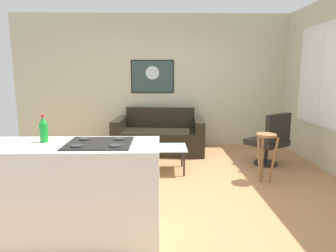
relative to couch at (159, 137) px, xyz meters
name	(u,v)px	position (x,y,z in m)	size (l,w,h in m)	color
ground	(168,186)	(0.13, -1.84, -0.32)	(6.40, 6.40, 0.04)	#B37C4E
back_wall	(165,81)	(0.13, 0.58, 1.10)	(6.40, 0.05, 2.80)	beige
couch	(159,137)	(0.00, 0.00, 0.00)	(1.85, 1.04, 0.87)	black
coffee_table	(153,149)	(-0.10, -1.23, 0.08)	(1.09, 0.57, 0.41)	silver
armchair	(271,140)	(1.91, -0.96, 0.16)	(0.78, 0.77, 0.92)	black
bar_stool	(266,147)	(1.56, -1.72, 0.23)	(0.33, 0.33, 0.72)	#93643C
kitchen_counter	(68,191)	(-0.85, -3.17, 0.17)	(1.75, 0.67, 0.96)	white
soda_bottle_2	(44,130)	(-1.08, -3.09, 0.76)	(0.08, 0.08, 0.26)	#1A932C
wall_painting	(152,76)	(-0.14, 0.54, 1.21)	(0.91, 0.03, 0.70)	black
window	(322,75)	(2.71, -0.94, 1.24)	(0.03, 1.56, 1.71)	silver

